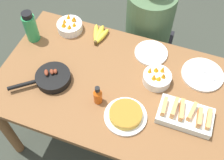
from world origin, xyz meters
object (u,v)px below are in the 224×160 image
(banana_bunch, at_px, (99,35))
(fruit_bowl_citrus, at_px, (70,26))
(melon_tray, at_px, (185,115))
(skillet, at_px, (52,78))
(hot_sauce_bottle, at_px, (98,95))
(person_figure, at_px, (147,40))
(empty_plate_near_front, at_px, (151,53))
(empty_plate_far_left, at_px, (202,75))
(fruit_bowl_mango, at_px, (157,78))
(frittata_plate_center, at_px, (126,115))
(water_bottle, at_px, (31,27))

(banana_bunch, distance_m, fruit_bowl_citrus, 0.22)
(banana_bunch, height_order, melon_tray, melon_tray)
(skillet, relative_size, hot_sauce_bottle, 2.37)
(hot_sauce_bottle, xyz_separation_m, person_figure, (0.09, 0.81, -0.32))
(hot_sauce_bottle, bearing_deg, person_figure, 83.71)
(fruit_bowl_citrus, bearing_deg, skillet, -79.09)
(empty_plate_near_front, xyz_separation_m, empty_plate_far_left, (0.35, -0.06, -0.00))
(melon_tray, distance_m, fruit_bowl_citrus, 0.99)
(skillet, xyz_separation_m, fruit_bowl_mango, (0.60, 0.22, 0.01))
(melon_tray, bearing_deg, skillet, -178.43)
(banana_bunch, bearing_deg, frittata_plate_center, -54.98)
(hot_sauce_bottle, bearing_deg, banana_bunch, 111.01)
(empty_plate_far_left, relative_size, fruit_bowl_mango, 1.51)
(melon_tray, height_order, skillet, melon_tray)
(fruit_bowl_mango, height_order, hot_sauce_bottle, hot_sauce_bottle)
(banana_bunch, bearing_deg, hot_sauce_bottle, -68.99)
(banana_bunch, relative_size, fruit_bowl_citrus, 1.08)
(banana_bunch, relative_size, empty_plate_near_front, 0.87)
(banana_bunch, height_order, skillet, skillet)
(skillet, height_order, empty_plate_far_left, skillet)
(banana_bunch, bearing_deg, fruit_bowl_mango, -25.71)
(fruit_bowl_mango, distance_m, person_figure, 0.66)
(skillet, distance_m, empty_plate_far_left, 0.93)
(frittata_plate_center, bearing_deg, empty_plate_far_left, 50.97)
(skillet, height_order, person_figure, person_figure)
(empty_plate_near_front, bearing_deg, skillet, -140.87)
(fruit_bowl_mango, bearing_deg, person_figure, 109.25)
(melon_tray, xyz_separation_m, hot_sauce_bottle, (-0.50, -0.06, 0.03))
(fruit_bowl_mango, bearing_deg, fruit_bowl_citrus, 162.06)
(fruit_bowl_mango, height_order, fruit_bowl_citrus, fruit_bowl_citrus)
(fruit_bowl_mango, xyz_separation_m, fruit_bowl_citrus, (-0.69, 0.22, -0.00))
(empty_plate_near_front, height_order, hot_sauce_bottle, hot_sauce_bottle)
(banana_bunch, height_order, hot_sauce_bottle, hot_sauce_bottle)
(empty_plate_near_front, bearing_deg, fruit_bowl_mango, -65.98)
(banana_bunch, xyz_separation_m, empty_plate_near_front, (0.38, -0.02, -0.01))
(banana_bunch, xyz_separation_m, melon_tray, (0.68, -0.42, 0.01))
(hot_sauce_bottle, height_order, person_figure, person_figure)
(empty_plate_far_left, bearing_deg, frittata_plate_center, -129.03)
(skillet, xyz_separation_m, fruit_bowl_citrus, (-0.08, 0.44, 0.01))
(banana_bunch, xyz_separation_m, hot_sauce_bottle, (0.18, -0.48, 0.04))
(banana_bunch, xyz_separation_m, fruit_bowl_mango, (0.47, -0.23, 0.02))
(melon_tray, relative_size, hot_sauce_bottle, 2.20)
(frittata_plate_center, bearing_deg, banana_bunch, 125.02)
(empty_plate_far_left, xyz_separation_m, fruit_bowl_mango, (-0.26, -0.14, 0.03))
(fruit_bowl_mango, bearing_deg, empty_plate_near_front, 114.02)
(banana_bunch, distance_m, person_figure, 0.52)
(banana_bunch, bearing_deg, empty_plate_near_front, -3.55)
(fruit_bowl_mango, bearing_deg, skillet, -160.39)
(frittata_plate_center, height_order, person_figure, person_figure)
(water_bottle, relative_size, person_figure, 0.19)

